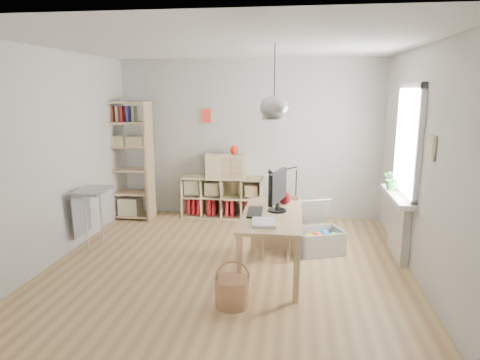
# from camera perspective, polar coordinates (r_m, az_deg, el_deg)

# --- Properties ---
(ground) EXTENTS (4.50, 4.50, 0.00)m
(ground) POSITION_cam_1_polar(r_m,az_deg,el_deg) (5.57, -1.46, -11.25)
(ground) COLOR tan
(ground) RESTS_ON ground
(room_shell) EXTENTS (4.50, 4.50, 4.50)m
(room_shell) POSITION_cam_1_polar(r_m,az_deg,el_deg) (4.91, 4.56, 9.66)
(room_shell) COLOR silver
(room_shell) RESTS_ON ground
(window_unit) EXTENTS (0.07, 1.16, 1.46)m
(window_unit) POSITION_cam_1_polar(r_m,az_deg,el_deg) (5.85, 21.59, 4.81)
(window_unit) COLOR white
(window_unit) RESTS_ON ground
(radiator) EXTENTS (0.10, 0.80, 0.80)m
(radiator) POSITION_cam_1_polar(r_m,az_deg,el_deg) (6.08, 20.43, -5.97)
(radiator) COLOR silver
(radiator) RESTS_ON ground
(windowsill) EXTENTS (0.22, 1.20, 0.06)m
(windowsill) POSITION_cam_1_polar(r_m,az_deg,el_deg) (5.96, 20.26, -2.03)
(windowsill) COLOR white
(windowsill) RESTS_ON radiator
(desk) EXTENTS (0.70, 1.50, 0.75)m
(desk) POSITION_cam_1_polar(r_m,az_deg,el_deg) (5.14, 4.31, -5.47)
(desk) COLOR tan
(desk) RESTS_ON ground
(cube_shelf) EXTENTS (1.40, 0.38, 0.72)m
(cube_shelf) POSITION_cam_1_polar(r_m,az_deg,el_deg) (7.49, -2.50, -2.68)
(cube_shelf) COLOR #D3C18B
(cube_shelf) RESTS_ON ground
(tall_bookshelf) EXTENTS (0.80, 0.38, 2.00)m
(tall_bookshelf) POSITION_cam_1_polar(r_m,az_deg,el_deg) (7.51, -14.80, 3.12)
(tall_bookshelf) COLOR tan
(tall_bookshelf) RESTS_ON ground
(side_table) EXTENTS (0.40, 0.55, 0.85)m
(side_table) POSITION_cam_1_polar(r_m,az_deg,el_deg) (6.30, -19.60, -2.75)
(side_table) COLOR gray
(side_table) RESTS_ON ground
(chair) EXTENTS (0.47, 0.47, 0.81)m
(chair) POSITION_cam_1_polar(r_m,az_deg,el_deg) (5.74, 5.32, -5.64)
(chair) COLOR gray
(chair) RESTS_ON ground
(wicker_basket) EXTENTS (0.36, 0.36, 0.49)m
(wicker_basket) POSITION_cam_1_polar(r_m,az_deg,el_deg) (4.56, -1.02, -14.58)
(wicker_basket) COLOR #986744
(wicker_basket) RESTS_ON ground
(storage_chest) EXTENTS (0.85, 0.89, 0.67)m
(storage_chest) POSITION_cam_1_polar(r_m,az_deg,el_deg) (6.04, 10.21, -7.33)
(storage_chest) COLOR silver
(storage_chest) RESTS_ON ground
(monitor) EXTENTS (0.23, 0.56, 0.50)m
(monitor) POSITION_cam_1_polar(r_m,az_deg,el_deg) (5.15, 5.04, -1.18)
(monitor) COLOR black
(monitor) RESTS_ON desk
(keyboard) EXTENTS (0.19, 0.47, 0.02)m
(keyboard) POSITION_cam_1_polar(r_m,az_deg,el_deg) (5.12, 2.00, -4.32)
(keyboard) COLOR black
(keyboard) RESTS_ON desk
(task_lamp) EXTENTS (0.41, 0.15, 0.43)m
(task_lamp) POSITION_cam_1_polar(r_m,az_deg,el_deg) (5.64, 5.48, 0.16)
(task_lamp) COLOR black
(task_lamp) RESTS_ON desk
(yarn_ball) EXTENTS (0.17, 0.17, 0.17)m
(yarn_ball) POSITION_cam_1_polar(r_m,az_deg,el_deg) (5.52, 5.95, -2.38)
(yarn_ball) COLOR #45090D
(yarn_ball) RESTS_ON desk
(paper_tray) EXTENTS (0.29, 0.34, 0.03)m
(paper_tray) POSITION_cam_1_polar(r_m,az_deg,el_deg) (4.72, 3.18, -5.67)
(paper_tray) COLOR white
(paper_tray) RESTS_ON desk
(drawer_chest) EXTENTS (0.72, 0.40, 0.39)m
(drawer_chest) POSITION_cam_1_polar(r_m,az_deg,el_deg) (7.30, -1.89, 1.90)
(drawer_chest) COLOR #D3C18B
(drawer_chest) RESTS_ON cube_shelf
(red_vase) EXTENTS (0.13, 0.13, 0.16)m
(red_vase) POSITION_cam_1_polar(r_m,az_deg,el_deg) (7.24, -0.80, 4.02)
(red_vase) COLOR #AC160E
(red_vase) RESTS_ON drawer_chest
(potted_plant) EXTENTS (0.35, 0.33, 0.31)m
(potted_plant) POSITION_cam_1_polar(r_m,az_deg,el_deg) (6.14, 19.74, 0.21)
(potted_plant) COLOR #285F23
(potted_plant) RESTS_ON windowsill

